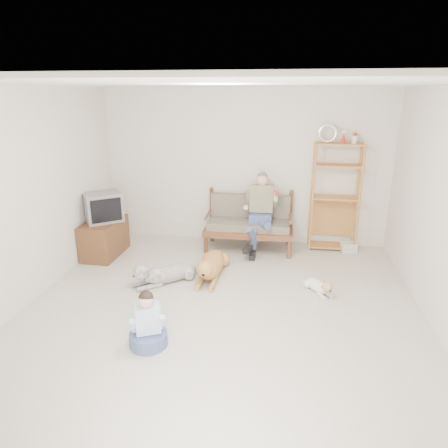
% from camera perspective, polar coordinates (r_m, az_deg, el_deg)
% --- Properties ---
extents(floor, '(5.50, 5.50, 0.00)m').
position_cam_1_polar(floor, '(5.01, -0.72, -13.24)').
color(floor, silver).
rests_on(floor, ground).
extents(ceiling, '(5.50, 5.50, 0.00)m').
position_cam_1_polar(ceiling, '(4.26, -0.87, 19.39)').
color(ceiling, white).
rests_on(ceiling, ground).
extents(wall_back, '(5.00, 0.00, 5.00)m').
position_cam_1_polar(wall_back, '(7.10, 2.95, 8.04)').
color(wall_back, beige).
rests_on(wall_back, ground).
extents(wall_front, '(5.00, 0.00, 5.00)m').
position_cam_1_polar(wall_front, '(2.06, -14.51, -20.60)').
color(wall_front, beige).
rests_on(wall_front, ground).
extents(wall_left, '(0.00, 5.50, 5.50)m').
position_cam_1_polar(wall_left, '(5.44, -27.75, 2.69)').
color(wall_left, beige).
rests_on(wall_left, ground).
extents(loveseat, '(1.50, 0.71, 0.95)m').
position_cam_1_polar(loveseat, '(6.92, 3.61, 0.34)').
color(loveseat, brown).
rests_on(loveseat, ground).
extents(man, '(0.52, 0.74, 1.19)m').
position_cam_1_polar(man, '(6.66, 5.00, 0.83)').
color(man, '#43507C').
rests_on(man, loveseat).
extents(etagere, '(0.82, 0.36, 2.14)m').
position_cam_1_polar(etagere, '(7.01, 15.55, 3.83)').
color(etagere, '#C47E3D').
rests_on(etagere, ground).
extents(book_stack, '(0.29, 0.24, 0.16)m').
position_cam_1_polar(book_stack, '(7.21, 17.36, -3.16)').
color(book_stack, white).
rests_on(book_stack, ground).
extents(tv_stand, '(0.52, 0.91, 0.60)m').
position_cam_1_polar(tv_stand, '(6.97, -16.74, -1.91)').
color(tv_stand, brown).
rests_on(tv_stand, ground).
extents(crt_tv, '(0.72, 0.70, 0.47)m').
position_cam_1_polar(crt_tv, '(6.80, -16.89, 2.33)').
color(crt_tv, slate).
rests_on(crt_tv, tv_stand).
extents(wall_outlet, '(0.12, 0.02, 0.08)m').
position_cam_1_polar(wall_outlet, '(7.58, -6.64, 0.41)').
color(wall_outlet, silver).
rests_on(wall_outlet, ground).
extents(golden_retriever, '(0.35, 1.34, 0.41)m').
position_cam_1_polar(golden_retriever, '(5.96, -1.88, -6.00)').
color(golden_retriever, '#B37C3E').
rests_on(golden_retriever, ground).
extents(shaggy_dog, '(0.92, 0.84, 0.35)m').
position_cam_1_polar(shaggy_dog, '(5.83, -8.55, -7.04)').
color(shaggy_dog, white).
rests_on(shaggy_dog, ground).
extents(terrier, '(0.39, 0.54, 0.23)m').
position_cam_1_polar(terrier, '(5.66, 13.54, -8.66)').
color(terrier, silver).
rests_on(terrier, ground).
extents(child, '(0.41, 0.41, 0.65)m').
position_cam_1_polar(child, '(4.50, -10.83, -14.11)').
color(child, '#43507C').
rests_on(child, ground).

